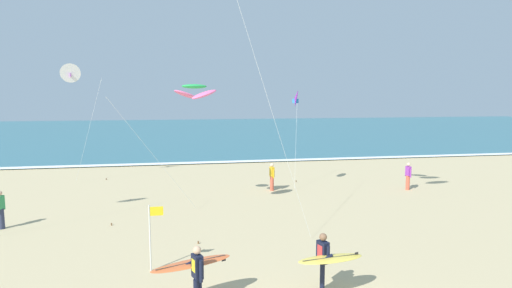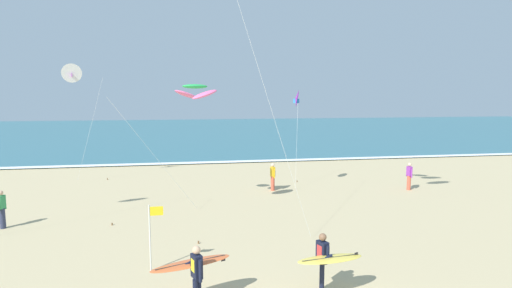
% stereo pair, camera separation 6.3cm
% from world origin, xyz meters
% --- Properties ---
extents(ocean_water, '(160.00, 60.00, 0.08)m').
position_xyz_m(ocean_water, '(0.00, 54.35, 0.04)').
color(ocean_water, '#336B7A').
rests_on(ocean_water, ground).
extents(shoreline_foam, '(160.00, 0.95, 0.01)m').
position_xyz_m(shoreline_foam, '(0.00, 24.65, 0.09)').
color(shoreline_foam, white).
rests_on(shoreline_foam, ocean_water).
extents(surfer_lead, '(2.23, 1.29, 1.71)m').
position_xyz_m(surfer_lead, '(-2.58, 2.43, 1.05)').
color(surfer_lead, black).
rests_on(surfer_lead, ground).
extents(surfer_third, '(2.19, 1.23, 1.71)m').
position_xyz_m(surfer_third, '(0.95, 2.44, 1.05)').
color(surfer_third, black).
rests_on(surfer_third, ground).
extents(kite_arc_emerald_near, '(4.71, 3.07, 5.95)m').
position_xyz_m(kite_arc_emerald_near, '(-2.30, 11.29, 5.60)').
color(kite_arc_emerald_near, pink).
rests_on(kite_arc_emerald_near, ground).
extents(kite_delta_ivory_far, '(2.38, 0.80, 7.39)m').
position_xyz_m(kite_delta_ivory_far, '(-9.59, 18.96, 6.78)').
color(kite_delta_ivory_far, white).
rests_on(kite_delta_ivory_far, ground).
extents(kite_delta_violet_high, '(0.98, 2.57, 5.75)m').
position_xyz_m(kite_delta_violet_high, '(3.43, 14.57, 5.24)').
color(kite_delta_violet_high, purple).
rests_on(kite_delta_violet_high, ground).
extents(bystander_yellow_top, '(0.25, 0.49, 1.59)m').
position_xyz_m(bystander_yellow_top, '(2.10, 14.63, 0.81)').
color(bystander_yellow_top, '#D8593F').
rests_on(bystander_yellow_top, ground).
extents(bystander_green_top, '(0.25, 0.49, 1.59)m').
position_xyz_m(bystander_green_top, '(-10.23, 10.03, 0.81)').
color(bystander_green_top, '#2D334C').
rests_on(bystander_green_top, ground).
extents(bystander_purple_top, '(0.22, 0.50, 1.59)m').
position_xyz_m(bystander_purple_top, '(9.89, 13.43, 0.81)').
color(bystander_purple_top, '#D8593F').
rests_on(bystander_purple_top, ground).
extents(lifeguard_flag, '(0.45, 0.05, 2.10)m').
position_xyz_m(lifeguard_flag, '(-3.83, 4.88, 1.27)').
color(lifeguard_flag, silver).
rests_on(lifeguard_flag, ground).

